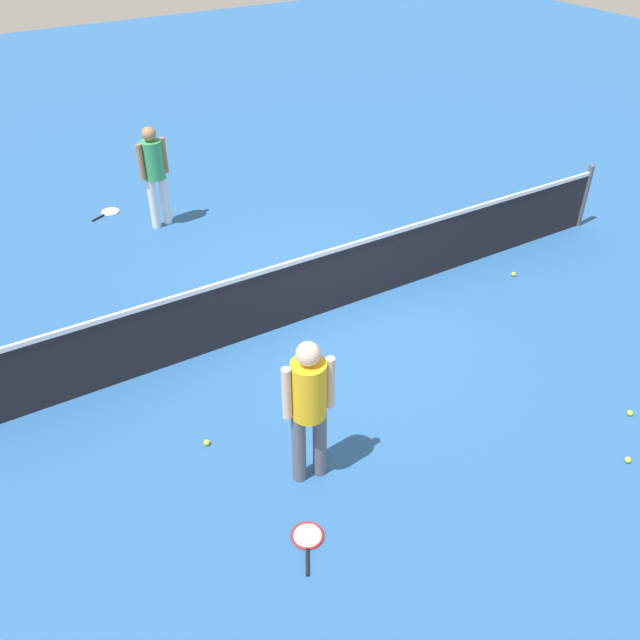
% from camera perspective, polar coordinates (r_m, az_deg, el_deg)
% --- Properties ---
extents(ground_plane, '(40.00, 40.00, 0.00)m').
position_cam_1_polar(ground_plane, '(9.26, 0.65, 0.78)').
color(ground_plane, '#265693').
extents(court_net, '(10.09, 0.09, 1.07)m').
position_cam_1_polar(court_net, '(8.99, 0.68, 3.41)').
color(court_net, '#4C4C51').
rests_on(court_net, ground_plane).
extents(player_near_side, '(0.53, 0.39, 1.70)m').
position_cam_1_polar(player_near_side, '(6.32, -0.97, -7.00)').
color(player_near_side, '#595960').
rests_on(player_near_side, ground_plane).
extents(player_far_side, '(0.53, 0.40, 1.70)m').
position_cam_1_polar(player_far_side, '(11.38, -14.00, 12.44)').
color(player_far_side, white).
rests_on(player_far_side, ground_plane).
extents(tennis_racket_near_player, '(0.44, 0.59, 0.03)m').
position_cam_1_polar(tennis_racket_near_player, '(6.54, -1.09, -18.13)').
color(tennis_racket_near_player, red).
rests_on(tennis_racket_near_player, ground_plane).
extents(tennis_racket_far_player, '(0.59, 0.43, 0.03)m').
position_cam_1_polar(tennis_racket_far_player, '(12.44, -17.58, 8.78)').
color(tennis_racket_far_player, white).
rests_on(tennis_racket_far_player, ground_plane).
extents(tennis_ball_near_player, '(0.07, 0.07, 0.07)m').
position_cam_1_polar(tennis_ball_near_player, '(7.82, 24.84, -10.81)').
color(tennis_ball_near_player, '#C6E033').
rests_on(tennis_ball_near_player, ground_plane).
extents(tennis_ball_midcourt, '(0.07, 0.07, 0.07)m').
position_cam_1_polar(tennis_ball_midcourt, '(10.43, 16.22, 3.79)').
color(tennis_ball_midcourt, '#C6E033').
rests_on(tennis_ball_midcourt, ground_plane).
extents(tennis_ball_baseline, '(0.07, 0.07, 0.07)m').
position_cam_1_polar(tennis_ball_baseline, '(7.40, -9.66, -10.29)').
color(tennis_ball_baseline, '#C6E033').
rests_on(tennis_ball_baseline, ground_plane).
extents(tennis_ball_stray_right, '(0.07, 0.07, 0.07)m').
position_cam_1_polar(tennis_ball_stray_right, '(8.40, 24.98, -7.22)').
color(tennis_ball_stray_right, '#C6E033').
rests_on(tennis_ball_stray_right, ground_plane).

